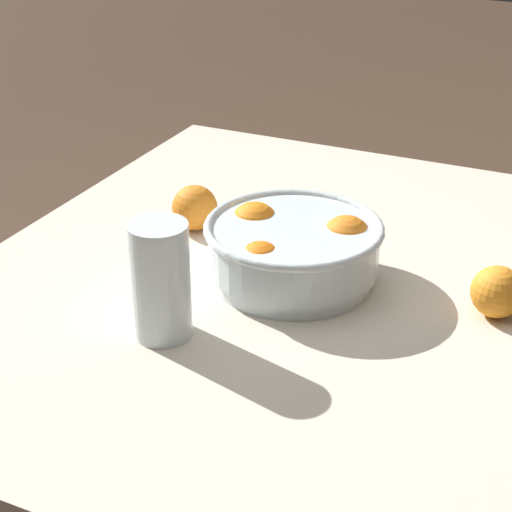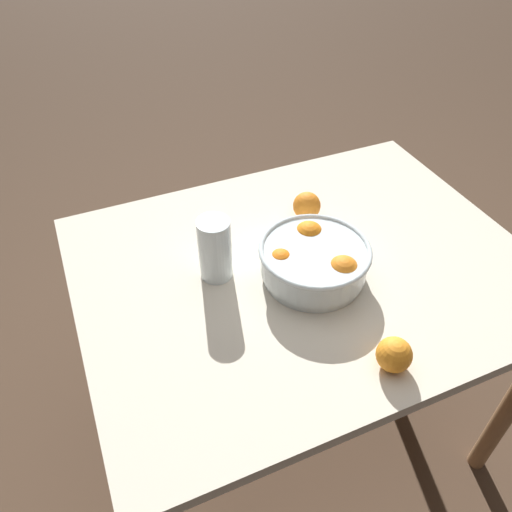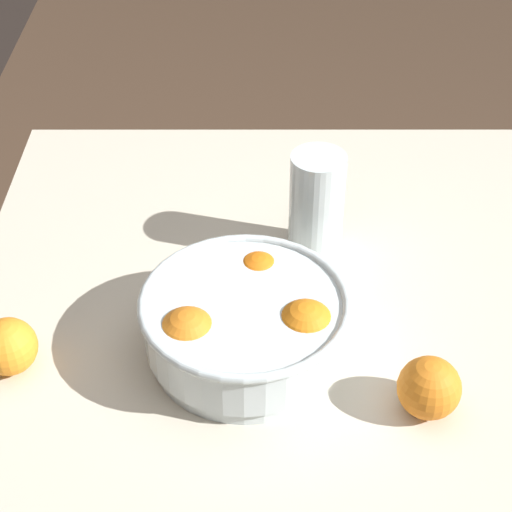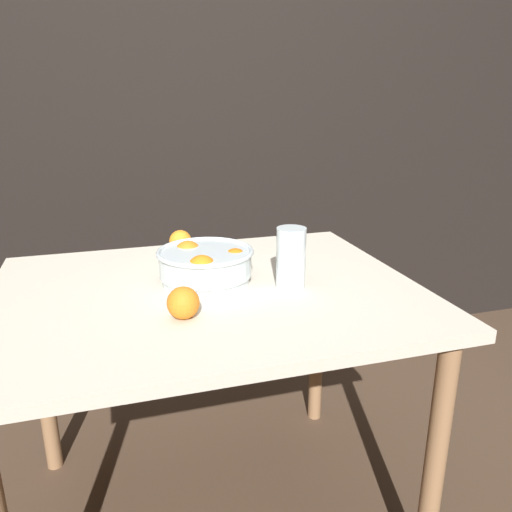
{
  "view_description": "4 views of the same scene",
  "coord_description": "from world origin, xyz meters",
  "px_view_note": "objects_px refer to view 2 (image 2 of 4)",
  "views": [
    {
      "loc": [
        0.99,
        0.44,
        1.31
      ],
      "look_at": [
        0.08,
        0.02,
        0.79
      ],
      "focal_mm": 60.0,
      "sensor_mm": 36.0,
      "label": 1
    },
    {
      "loc": [
        0.45,
        0.75,
        1.53
      ],
      "look_at": [
        0.13,
        0.0,
        0.79
      ],
      "focal_mm": 35.0,
      "sensor_mm": 36.0,
      "label": 2
    },
    {
      "loc": [
        -0.73,
        0.03,
        1.48
      ],
      "look_at": [
        0.13,
        0.03,
        0.77
      ],
      "focal_mm": 60.0,
      "sensor_mm": 36.0,
      "label": 3
    },
    {
      "loc": [
        -0.22,
        -1.17,
        1.19
      ],
      "look_at": [
        0.13,
        0.01,
        0.79
      ],
      "focal_mm": 35.0,
      "sensor_mm": 36.0,
      "label": 4
    }
  ],
  "objects_px": {
    "juice_glass": "(215,252)",
    "fruit_bowl": "(314,260)",
    "orange_loose_front": "(394,355)",
    "orange_loose_near_bowl": "(307,206)"
  },
  "relations": [
    {
      "from": "orange_loose_near_bowl",
      "to": "orange_loose_front",
      "type": "bearing_deg",
      "value": 82.23
    },
    {
      "from": "juice_glass",
      "to": "orange_loose_near_bowl",
      "type": "distance_m",
      "value": 0.31
    },
    {
      "from": "orange_loose_front",
      "to": "orange_loose_near_bowl",
      "type": "bearing_deg",
      "value": -97.77
    },
    {
      "from": "fruit_bowl",
      "to": "juice_glass",
      "type": "bearing_deg",
      "value": -25.02
    },
    {
      "from": "fruit_bowl",
      "to": "orange_loose_near_bowl",
      "type": "height_order",
      "value": "fruit_bowl"
    },
    {
      "from": "juice_glass",
      "to": "fruit_bowl",
      "type": "bearing_deg",
      "value": 154.98
    },
    {
      "from": "orange_loose_near_bowl",
      "to": "fruit_bowl",
      "type": "bearing_deg",
      "value": 66.26
    },
    {
      "from": "juice_glass",
      "to": "orange_loose_near_bowl",
      "type": "height_order",
      "value": "juice_glass"
    },
    {
      "from": "orange_loose_near_bowl",
      "to": "orange_loose_front",
      "type": "distance_m",
      "value": 0.49
    },
    {
      "from": "fruit_bowl",
      "to": "orange_loose_front",
      "type": "distance_m",
      "value": 0.28
    }
  ]
}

